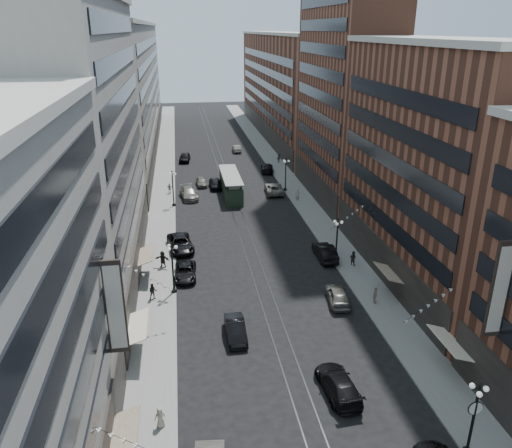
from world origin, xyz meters
TOP-DOWN VIEW (x-y plane):
  - ground at (0.00, 60.00)m, footprint 220.00×220.00m
  - sidewalk_west at (-11.00, 70.00)m, footprint 4.00×180.00m
  - sidewalk_east at (11.00, 70.00)m, footprint 4.00×180.00m
  - rail_west at (-0.70, 70.00)m, footprint 0.12×180.00m
  - rail_east at (0.70, 70.00)m, footprint 0.12×180.00m
  - building_west_mid at (-17.00, 33.00)m, footprint 8.00×36.00m
  - building_west_far at (-17.00, 96.00)m, footprint 8.00×90.00m
  - building_east_mid at (17.00, 28.00)m, footprint 8.00×30.00m
  - building_east_tower at (17.00, 56.00)m, footprint 8.00×26.00m
  - building_east_far at (17.00, 105.00)m, footprint 8.00×72.00m
  - lamppost_sw_far at (-9.20, 28.00)m, footprint 1.03×1.14m
  - lamppost_sw_mid at (-9.20, 55.00)m, footprint 1.03×1.14m
  - lamppost_se_near at (9.20, 4.00)m, footprint 1.08×1.14m
  - lamppost_se_far at (9.20, 32.00)m, footprint 1.03×1.14m
  - lamppost_se_mid at (9.20, 60.00)m, footprint 1.03×1.14m
  - streetcar at (0.00, 59.33)m, footprint 2.80×12.66m
  - car_2 at (-7.98, 31.25)m, footprint 2.54×5.12m
  - car_4 at (6.80, 23.61)m, footprint 2.47×5.01m
  - car_5 at (-3.86, 19.21)m, footprint 1.68×4.77m
  - car_6 at (2.86, 10.89)m, footprint 2.62×5.70m
  - pedestrian_1 at (-10.13, 9.30)m, footprint 0.85×0.62m
  - pedestrian_2 at (-11.25, 26.81)m, footprint 0.86×0.52m
  - pedestrian_4 at (10.32, 22.74)m, footprint 0.70×1.12m
  - car_7 at (-8.40, 38.78)m, footprint 3.56×6.38m
  - car_8 at (-6.80, 58.65)m, footprint 3.15×6.12m
  - car_9 at (-6.99, 82.60)m, footprint 2.63×5.39m
  - car_10 at (8.40, 33.60)m, footprint 1.91×5.38m
  - car_11 at (7.11, 59.19)m, footprint 3.25×6.22m
  - car_12 at (8.27, 72.37)m, footprint 2.97×5.78m
  - car_13 at (-2.20, 63.37)m, footprint 2.12×5.00m
  - car_14 at (4.50, 89.55)m, footprint 1.61×4.62m
  - pedestrian_5 at (-10.44, 33.98)m, footprint 1.84×1.22m
  - pedestrian_6 at (-9.85, 61.42)m, footprint 1.05×0.68m
  - pedestrian_7 at (11.01, 31.24)m, footprint 0.89×0.91m
  - pedestrian_8 at (10.00, 54.70)m, footprint 0.72×0.50m
  - pedestrian_9 at (11.77, 78.40)m, footprint 1.16×0.77m
  - car_extra_0 at (-4.50, 65.12)m, footprint 1.96×4.32m

SIDE VIEW (x-z plane):
  - ground at x=0.00m, z-range 0.00..0.00m
  - rail_west at x=-0.70m, z-range 0.00..0.02m
  - rail_east at x=0.70m, z-range 0.00..0.02m
  - sidewalk_west at x=-11.00m, z-range 0.00..0.15m
  - sidewalk_east at x=11.00m, z-range 0.00..0.15m
  - car_2 at x=-7.98m, z-range 0.00..1.39m
  - car_extra_0 at x=-4.50m, z-range 0.00..1.44m
  - car_14 at x=4.50m, z-range 0.00..1.52m
  - car_5 at x=-3.86m, z-range 0.00..1.57m
  - car_12 at x=8.27m, z-range 0.00..1.60m
  - car_6 at x=2.86m, z-range 0.00..1.62m
  - car_4 at x=6.80m, z-range 0.00..1.64m
  - car_11 at x=7.11m, z-range 0.00..1.67m
  - car_13 at x=-2.20m, z-range 0.00..1.68m
  - car_7 at x=-8.40m, z-range 0.00..1.69m
  - car_8 at x=-6.80m, z-range 0.00..1.70m
  - car_10 at x=8.40m, z-range 0.00..1.77m
  - car_9 at x=-6.99m, z-range 0.00..1.77m
  - pedestrian_1 at x=-10.13m, z-range 0.15..1.71m
  - pedestrian_6 at x=-9.85m, z-range 0.15..1.80m
  - pedestrian_9 at x=11.77m, z-range 0.15..1.82m
  - pedestrian_7 at x=11.01m, z-range 0.15..1.84m
  - pedestrian_2 at x=-11.25m, z-range 0.15..1.85m
  - pedestrian_4 at x=10.32m, z-range 0.15..1.92m
  - pedestrian_8 at x=10.00m, z-range 0.15..2.04m
  - pedestrian_5 at x=-10.44m, z-range 0.15..2.08m
  - streetcar at x=0.00m, z-range -0.14..3.37m
  - lamppost_sw_far at x=-9.20m, z-range 0.34..5.86m
  - lamppost_sw_mid at x=-9.20m, z-range 0.34..5.86m
  - lamppost_se_far at x=9.20m, z-range 0.34..5.86m
  - lamppost_se_mid at x=9.20m, z-range 0.34..5.86m
  - lamppost_se_near at x=9.20m, z-range 0.46..5.98m
  - building_east_mid at x=17.00m, z-range 0.00..24.00m
  - building_east_far at x=17.00m, z-range 0.00..24.00m
  - building_west_far at x=-17.00m, z-range 0.00..26.00m
  - building_west_mid at x=-17.00m, z-range 0.00..28.00m
  - building_east_tower at x=17.00m, z-range 0.00..42.00m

